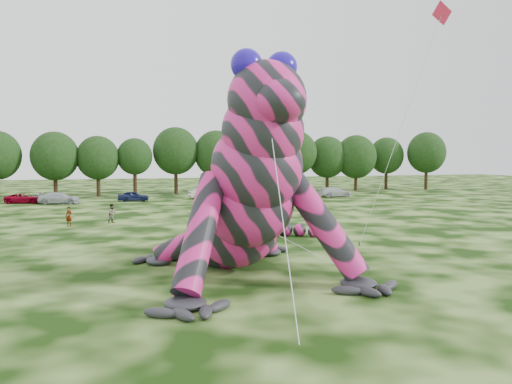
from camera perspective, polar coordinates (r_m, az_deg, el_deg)
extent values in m
plane|color=#16330A|center=(20.97, -6.75, -12.09)|extent=(240.00, 240.00, 0.00)
cube|color=#B81737|center=(33.49, 20.49, 18.61)|extent=(1.60, 0.87, 1.17)
cylinder|color=silver|center=(32.69, 15.98, 6.29)|extent=(0.02, 0.02, 15.16)
cylinder|color=#382314|center=(33.59, 11.70, -5.82)|extent=(0.08, 0.08, 0.24)
imported|color=maroon|center=(69.18, -24.95, -0.66)|extent=(4.88, 2.89, 1.27)
imported|color=#B3B9BD|center=(66.61, -21.56, -0.65)|extent=(5.28, 2.90, 1.45)
imported|color=#141D43|center=(67.47, -13.83, -0.47)|extent=(4.16, 2.10, 1.36)
imported|color=silver|center=(70.67, -5.91, -0.14)|extent=(4.56, 1.99, 1.46)
imported|color=#252427|center=(73.65, 1.70, 0.00)|extent=(5.18, 3.12, 1.34)
imported|color=silver|center=(73.80, 8.98, 0.01)|extent=(5.09, 2.26, 1.45)
imported|color=gray|center=(45.80, -16.10, -2.37)|extent=(1.04, 1.01, 1.69)
imported|color=gray|center=(52.77, -1.02, -1.45)|extent=(1.12, 1.15, 1.58)
imported|color=gray|center=(54.48, 1.24, -1.18)|extent=(1.05, 1.01, 1.76)
imported|color=gray|center=(44.73, -20.60, -2.64)|extent=(0.72, 0.66, 1.66)
imported|color=gray|center=(39.00, -5.71, -3.36)|extent=(1.45, 1.37, 1.64)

